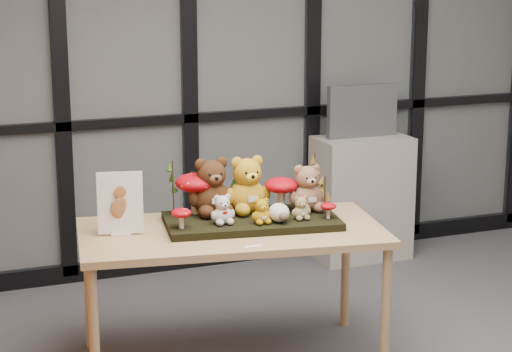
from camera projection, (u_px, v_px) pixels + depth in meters
name	position (u px, v px, depth m)	size (l,w,h in m)	color
room_shell	(459.00, 58.00, 3.98)	(5.00, 5.00, 5.00)	#ABA8A2
glass_partition	(252.00, 60.00, 6.28)	(4.90, 0.06, 2.78)	#2D383F
display_table	(232.00, 241.00, 4.80)	(1.67, 1.02, 0.73)	tan
diorama_tray	(251.00, 221.00, 4.86)	(0.90, 0.45, 0.04)	black
bear_pooh_yellow	(247.00, 181.00, 4.93)	(0.26, 0.23, 0.34)	gold
bear_brown_medium	(211.00, 183.00, 4.89)	(0.26, 0.23, 0.34)	#3F2311
bear_tan_back	(307.00, 185.00, 4.96)	(0.21, 0.19, 0.28)	#916649
bear_small_yellow	(261.00, 209.00, 4.73)	(0.11, 0.10, 0.15)	#BF8F10
bear_white_bow	(222.00, 208.00, 4.73)	(0.13, 0.12, 0.17)	silver
bear_beige_small	(301.00, 206.00, 4.81)	(0.11, 0.10, 0.14)	#A38A56
plush_cream_hedgehog	(279.00, 212.00, 4.76)	(0.08, 0.07, 0.11)	white
mushroom_back_left	(196.00, 191.00, 4.91)	(0.22, 0.22, 0.24)	#A8050F
mushroom_back_right	(281.00, 193.00, 4.96)	(0.18, 0.18, 0.20)	#A8050F
mushroom_front_left	(181.00, 217.00, 4.65)	(0.10, 0.10, 0.11)	#A8050F
mushroom_front_right	(328.00, 210.00, 4.83)	(0.08, 0.08, 0.09)	#A8050F
sprig_green_far_left	(173.00, 188.00, 4.85)	(0.05, 0.05, 0.30)	#0E330B
sprig_green_mid_left	(195.00, 192.00, 4.93)	(0.05, 0.05, 0.22)	#0E330B
sprig_dry_far_right	(315.00, 181.00, 4.99)	(0.05, 0.05, 0.31)	brown
sprig_dry_mid_right	(325.00, 195.00, 4.89)	(0.05, 0.05, 0.21)	brown
sprig_green_centre	(237.00, 194.00, 4.99)	(0.05, 0.05, 0.17)	#0E330B
sign_holder	(120.00, 206.00, 4.65)	(0.23, 0.08, 0.33)	silver
label_card	(253.00, 246.00, 4.50)	(0.09, 0.03, 0.00)	white
cabinet	(361.00, 198.00, 6.56)	(0.66, 0.38, 0.87)	#9E988D
monitor	(362.00, 111.00, 6.43)	(0.52, 0.05, 0.37)	#505358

